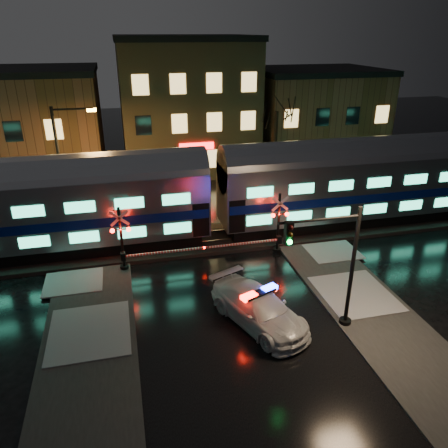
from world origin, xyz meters
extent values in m
plane|color=black|center=(0.00, 0.00, 0.00)|extent=(120.00, 120.00, 0.00)
cube|color=black|center=(0.00, 5.00, 0.12)|extent=(90.00, 4.20, 0.24)
cube|color=#2D2D2D|center=(-6.50, -6.00, 0.06)|extent=(4.00, 20.00, 0.12)
cube|color=#2D2D2D|center=(6.50, -6.00, 0.06)|extent=(4.00, 20.00, 0.12)
cube|color=brown|center=(-13.00, 22.00, 4.50)|extent=(14.00, 10.00, 9.00)
cube|color=brown|center=(2.00, 22.50, 5.75)|extent=(12.00, 11.00, 11.50)
cube|color=brown|center=(15.00, 22.00, 4.25)|extent=(12.00, 10.00, 8.50)
cube|color=black|center=(13.91, 5.00, 0.64)|extent=(24.00, 2.40, 0.80)
cube|color=#B7BAC1|center=(13.91, 5.00, 2.94)|extent=(25.00, 3.05, 3.80)
cube|color=navy|center=(13.91, 5.00, 2.54)|extent=(24.75, 3.09, 0.55)
cube|color=#40F6B8|center=(13.91, 3.45, 1.79)|extent=(21.00, 0.05, 0.62)
cube|color=#40F6B8|center=(13.91, 3.45, 3.59)|extent=(21.00, 0.05, 0.62)
cylinder|color=#B7BAC1|center=(13.91, 5.00, 4.64)|extent=(25.00, 3.05, 3.05)
imported|color=silver|center=(1.03, -3.99, 0.79)|extent=(4.09, 5.88, 1.58)
cube|color=black|center=(1.03, -3.99, 1.62)|extent=(1.68, 1.01, 0.11)
cube|color=#FF0C05|center=(0.48, -4.21, 1.66)|extent=(0.81, 0.61, 0.18)
cube|color=#1426FF|center=(1.58, -3.77, 1.66)|extent=(0.81, 0.61, 0.18)
cylinder|color=black|center=(4.25, 2.40, 0.14)|extent=(0.48, 0.48, 0.29)
cylinder|color=black|center=(4.25, 2.40, 1.90)|extent=(0.15, 0.15, 3.80)
sphere|color=#FF0C05|center=(3.82, 2.22, 2.57)|extent=(0.25, 0.25, 0.25)
sphere|color=#FF0C05|center=(4.67, 2.22, 2.57)|extent=(0.25, 0.25, 0.25)
cube|color=white|center=(1.87, 2.15, 1.00)|extent=(4.75, 0.10, 0.10)
cube|color=black|center=(4.25, 2.15, 1.00)|extent=(0.25, 0.30, 0.45)
cylinder|color=black|center=(-4.82, 2.40, 0.14)|extent=(0.48, 0.48, 0.29)
cylinder|color=black|center=(-4.82, 2.40, 1.90)|extent=(0.15, 0.15, 3.80)
sphere|color=#FF0C05|center=(-5.24, 2.22, 2.57)|extent=(0.25, 0.25, 0.25)
sphere|color=#FF0C05|center=(-4.39, 2.22, 2.57)|extent=(0.25, 0.25, 0.25)
cube|color=white|center=(-2.44, 2.15, 1.00)|extent=(4.75, 0.10, 0.10)
cube|color=black|center=(-4.82, 2.15, 1.00)|extent=(0.25, 0.30, 0.45)
cylinder|color=black|center=(4.85, -5.05, 0.15)|extent=(0.54, 0.54, 0.29)
cylinder|color=black|center=(4.85, -5.05, 2.92)|extent=(0.17, 0.17, 5.83)
cylinder|color=black|center=(3.10, -5.05, 5.44)|extent=(3.50, 0.12, 0.12)
cube|color=black|center=(1.74, -5.20, 5.05)|extent=(0.31, 0.27, 0.97)
sphere|color=#0CFF3F|center=(1.74, -5.36, 4.74)|extent=(0.21, 0.21, 0.21)
cylinder|color=black|center=(-8.27, 9.00, 4.08)|extent=(0.20, 0.20, 8.15)
cylinder|color=black|center=(-7.05, 9.00, 7.95)|extent=(2.45, 0.12, 0.12)
cube|color=orange|center=(-5.93, 9.00, 7.85)|extent=(0.56, 0.29, 0.18)
camera|label=1|loc=(-4.37, -19.72, 12.36)|focal=35.00mm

